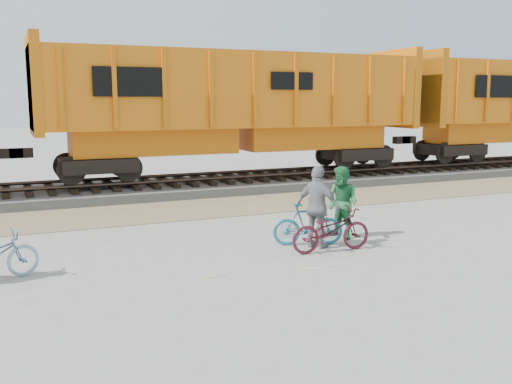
% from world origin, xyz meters
% --- Properties ---
extents(ground, '(120.00, 120.00, 0.00)m').
position_xyz_m(ground, '(0.00, 0.00, 0.00)').
color(ground, '#9E9E99').
rests_on(ground, ground).
extents(gravel_strip, '(120.00, 3.00, 0.02)m').
position_xyz_m(gravel_strip, '(0.00, 5.50, 0.01)').
color(gravel_strip, '#95855D').
rests_on(gravel_strip, ground).
extents(ballast_bed, '(120.00, 4.00, 0.30)m').
position_xyz_m(ballast_bed, '(0.00, 9.00, 0.15)').
color(ballast_bed, slate).
rests_on(ballast_bed, ground).
extents(track, '(120.00, 2.60, 0.24)m').
position_xyz_m(track, '(0.00, 9.00, 0.47)').
color(track, black).
rests_on(track, ballast_bed).
extents(hopper_car_center, '(14.00, 3.13, 4.65)m').
position_xyz_m(hopper_car_center, '(3.31, 9.00, 3.01)').
color(hopper_car_center, black).
rests_on(hopper_car_center, track).
extents(bicycle_teal, '(1.62, 0.91, 0.94)m').
position_xyz_m(bicycle_teal, '(1.56, 0.47, 0.47)').
color(bicycle_teal, '#1B6C88').
rests_on(bicycle_teal, ground).
extents(bicycle_maroon, '(1.83, 0.72, 0.95)m').
position_xyz_m(bicycle_maroon, '(1.74, -0.21, 0.47)').
color(bicycle_maroon, '#4E1521').
rests_on(bicycle_maroon, ground).
extents(person_man, '(0.89, 1.00, 1.69)m').
position_xyz_m(person_man, '(2.56, 0.67, 0.85)').
color(person_man, '#24703D').
rests_on(person_man, ground).
extents(person_woman, '(0.89, 1.14, 1.80)m').
position_xyz_m(person_woman, '(1.64, 0.19, 0.90)').
color(person_woman, gray).
rests_on(person_woman, ground).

